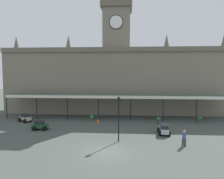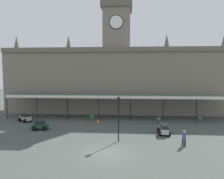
{
  "view_description": "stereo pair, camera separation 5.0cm",
  "coord_description": "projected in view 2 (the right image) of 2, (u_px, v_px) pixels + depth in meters",
  "views": [
    {
      "loc": [
        1.9,
        -19.45,
        7.63
      ],
      "look_at": [
        0.0,
        8.01,
        5.29
      ],
      "focal_mm": 34.28,
      "sensor_mm": 36.0,
      "label": 1
    },
    {
      "loc": [
        1.95,
        -19.45,
        7.63
      ],
      "look_at": [
        0.0,
        8.01,
        5.29
      ],
      "focal_mm": 34.28,
      "sensor_mm": 36.0,
      "label": 2
    }
  ],
  "objects": [
    {
      "name": "entrance_canopy",
      "position": [
        115.0,
        95.0,
        34.53
      ],
      "size": [
        35.21,
        3.26,
        3.92
      ],
      "color": "#38564C",
      "rests_on": "ground"
    },
    {
      "name": "planter_near_kerb",
      "position": [
        92.0,
        118.0,
        32.79
      ],
      "size": [
        0.6,
        0.6,
        0.96
      ],
      "color": "#47423D",
      "rests_on": "ground"
    },
    {
      "name": "car_silver_estate",
      "position": [
        164.0,
        130.0,
        25.88
      ],
      "size": [
        1.6,
        2.29,
        1.27
      ],
      "color": "#B2B5BA",
      "rests_on": "ground"
    },
    {
      "name": "planter_by_canopy",
      "position": [
        200.0,
        120.0,
        31.62
      ],
      "size": [
        0.6,
        0.6,
        0.96
      ],
      "color": "#47423D",
      "rests_on": "ground"
    },
    {
      "name": "traffic_cone",
      "position": [
        98.0,
        120.0,
        31.66
      ],
      "size": [
        0.4,
        0.4,
        0.75
      ],
      "primitive_type": "cone",
      "color": "orange",
      "rests_on": "ground"
    },
    {
      "name": "victorian_lamppost",
      "position": [
        119.0,
        114.0,
        23.06
      ],
      "size": [
        0.3,
        0.3,
        4.98
      ],
      "color": "black",
      "rests_on": "ground"
    },
    {
      "name": "planter_forecourt_centre",
      "position": [
        159.0,
        120.0,
        31.31
      ],
      "size": [
        0.6,
        0.6,
        0.96
      ],
      "color": "#47423D",
      "rests_on": "ground"
    },
    {
      "name": "ground_plane",
      "position": [
        106.0,
        153.0,
        20.11
      ],
      "size": [
        140.0,
        140.0,
        0.0
      ],
      "primitive_type": "plane",
      "color": "#434A45"
    },
    {
      "name": "car_beige_sedan",
      "position": [
        25.0,
        118.0,
        32.46
      ],
      "size": [
        2.25,
        2.11,
        1.19
      ],
      "color": "tan",
      "rests_on": "ground"
    },
    {
      "name": "car_green_sedan",
      "position": [
        40.0,
        126.0,
        27.96
      ],
      "size": [
        2.13,
        1.65,
        1.19
      ],
      "color": "#1E512D",
      "rests_on": "ground"
    },
    {
      "name": "station_building",
      "position": [
        117.0,
        77.0,
        40.0
      ],
      "size": [
        40.4,
        7.02,
        19.78
      ],
      "color": "slate",
      "rests_on": "ground"
    },
    {
      "name": "pedestrian_near_entrance",
      "position": [
        184.0,
        138.0,
        21.72
      ],
      "size": [
        0.37,
        0.34,
        1.67
      ],
      "color": "black",
      "rests_on": "ground"
    }
  ]
}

